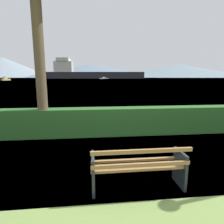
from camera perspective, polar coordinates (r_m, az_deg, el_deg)
The scene contains 8 objects.
ground_plane at distance 3.86m, azimuth 7.52°, elevation -21.42°, with size 1400.00×1400.00×0.00m, color olive.
water_surface at distance 312.76m, azimuth -6.11°, elevation 10.14°, with size 620.00×620.00×0.00m, color #6B8EA3.
park_bench at distance 3.60m, azimuth 7.93°, elevation -16.15°, with size 1.72×0.58×0.87m.
hedge_row at distance 6.73m, azimuth 0.97°, elevation -2.81°, with size 9.27×0.61×0.96m, color #285B23.
cargo_ship_large at distance 227.08m, azimuth -7.40°, elevation 11.62°, with size 113.96×25.68×23.29m.
fishing_boat_near at distance 185.59m, azimuth -2.51°, elevation 10.14°, with size 9.03×4.62×1.86m.
sailboat_mid at distance 121.35m, azimuth -29.41°, elevation 8.62°, with size 3.86×5.09×2.16m.
distant_hills at distance 595.46m, azimuth -0.96°, elevation 12.49°, with size 861.02×422.32×55.40m.
Camera 1 is at (-0.82, -3.18, 2.04)m, focal length 30.31 mm.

